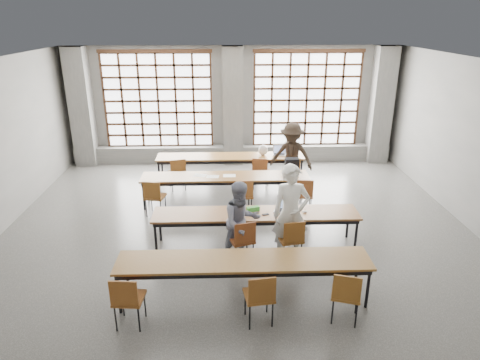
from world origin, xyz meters
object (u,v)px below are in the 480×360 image
(desk_row_c, at_px, (256,216))
(desk_row_d, at_px, (244,263))
(plastic_bag, at_px, (263,150))
(chair_back_mid, at_px, (261,170))
(chair_back_right, at_px, (292,170))
(chair_back_left, at_px, (178,171))
(desk_row_b, at_px, (225,178))
(student_female, at_px, (241,222))
(phone, at_px, (266,214))
(chair_front_right, at_px, (292,237))
(chair_near_right, at_px, (346,292))
(chair_front_left, at_px, (243,237))
(student_back, at_px, (292,156))
(chair_near_left, at_px, (127,297))
(laptop_front, at_px, (284,207))
(green_box, at_px, (253,209))
(chair_near_mid, at_px, (260,294))
(desk_row_a, at_px, (230,158))
(red_pouch, at_px, (129,296))
(chair_mid_left, at_px, (154,194))
(mouse, at_px, (305,212))
(backpack, at_px, (292,166))
(chair_mid_centre, at_px, (243,193))
(student_male, at_px, (291,214))
(laptop_back, at_px, (279,152))
(chair_mid_right, at_px, (304,192))

(desk_row_c, distance_m, desk_row_d, 1.72)
(plastic_bag, bearing_deg, desk_row_c, -97.07)
(chair_back_mid, relative_size, chair_back_right, 1.00)
(chair_back_left, bearing_deg, desk_row_b, -36.73)
(student_female, height_order, phone, student_female)
(desk_row_d, bearing_deg, plastic_bag, 81.89)
(chair_front_right, bearing_deg, chair_near_right, -71.96)
(chair_front_left, relative_size, student_back, 0.50)
(chair_back_mid, distance_m, chair_front_left, 3.67)
(chair_near_left, relative_size, laptop_front, 1.98)
(chair_back_right, bearing_deg, green_box, -112.47)
(chair_back_left, height_order, chair_near_mid, same)
(desk_row_a, height_order, red_pouch, desk_row_a)
(chair_back_left, distance_m, chair_mid_left, 1.60)
(mouse, bearing_deg, chair_front_left, -153.72)
(desk_row_c, relative_size, phone, 30.77)
(backpack, bearing_deg, chair_mid_centre, -152.13)
(chair_mid_centre, xyz_separation_m, chair_near_left, (-1.84, -3.77, 0.00))
(student_male, distance_m, laptop_back, 4.25)
(chair_mid_right, bearing_deg, phone, -123.48)
(chair_mid_centre, height_order, green_box, chair_mid_centre)
(laptop_back, height_order, phone, laptop_back)
(chair_mid_centre, distance_m, student_male, 2.13)
(mouse, height_order, green_box, green_box)
(desk_row_c, bearing_deg, chair_near_right, -63.31)
(chair_back_mid, distance_m, chair_mid_right, 1.78)
(green_box, bearing_deg, chair_back_mid, 82.44)
(chair_mid_left, relative_size, chair_mid_right, 1.00)
(chair_mid_left, xyz_separation_m, mouse, (3.15, -1.47, 0.21))
(chair_near_left, bearing_deg, student_male, 34.90)
(chair_back_left, bearing_deg, chair_back_mid, -0.01)
(desk_row_b, height_order, phone, phone)
(chair_front_left, distance_m, backpack, 3.06)
(desk_row_d, bearing_deg, red_pouch, -162.07)
(desk_row_b, bearing_deg, chair_back_mid, 44.88)
(desk_row_b, bearing_deg, desk_row_d, -85.77)
(backpack, bearing_deg, plastic_bag, 107.93)
(desk_row_c, height_order, chair_back_left, chair_back_left)
(chair_mid_left, xyz_separation_m, plastic_bag, (2.66, 2.23, 0.34))
(desk_row_a, relative_size, chair_back_right, 4.55)
(desk_row_d, bearing_deg, backpack, 70.92)
(desk_row_b, xyz_separation_m, laptop_front, (1.16, -1.97, 0.13))
(desk_row_d, distance_m, chair_mid_left, 3.67)
(chair_near_left, distance_m, red_pouch, 0.09)
(chair_back_mid, relative_size, student_female, 0.56)
(green_box, bearing_deg, mouse, -5.71)
(desk_row_b, relative_size, chair_back_mid, 4.55)
(desk_row_c, bearing_deg, chair_near_mid, -92.42)
(desk_row_d, bearing_deg, chair_mid_left, 121.08)
(desk_row_a, relative_size, laptop_front, 9.02)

